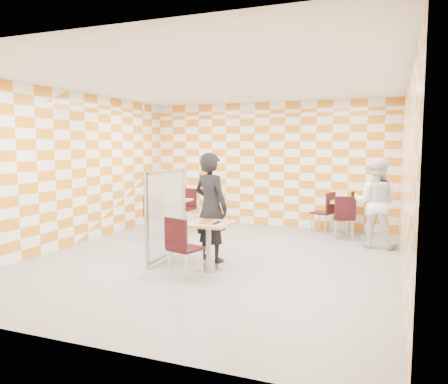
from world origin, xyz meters
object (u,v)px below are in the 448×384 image
Objects in this scene: man_white at (376,203)px; sport_bottle at (344,196)px; chair_main_front at (181,243)px; chair_empty_far at (187,204)px; second_table at (348,212)px; soda_bottle at (353,196)px; main_table at (209,237)px; partition at (167,214)px; chair_empty_near at (155,213)px; empty_table at (173,210)px; chair_second_front at (345,214)px; chair_second_side at (326,209)px; man_dark at (211,207)px.

man_white is 8.63× the size of sport_bottle.
chair_main_front and chair_empty_far have the same top height.
soda_bottle is (0.09, 0.05, 0.34)m from second_table.
chair_main_front is (-0.14, -0.68, 0.04)m from main_table.
partition is at bearing -129.32° from soda_bottle.
second_table is 3.75× the size of sport_bottle.
empty_table is at bearing 87.81° from chair_empty_near.
partition is (-0.76, 0.95, 0.25)m from chair_main_front.
chair_second_side is (-0.47, 0.65, 0.00)m from chair_second_front.
sport_bottle is at bearing 67.55° from chair_main_front.
empty_table is 0.75m from chair_empty_far.
sport_bottle reaches higher than second_table.
man_dark reaches higher than main_table.
partition is 4.37m from soda_bottle.
chair_main_front reaches higher than second_table.
chair_second_front is (-0.00, -0.65, 0.04)m from second_table.
soda_bottle is at bearing -104.01° from man_dark.
man_dark is at bearing -56.63° from chair_empty_far.
sport_bottle reaches higher than main_table.
sport_bottle is at bearing -100.90° from man_dark.
man_dark is at bearing -48.02° from empty_table.
main_table is at bearing -51.75° from empty_table.
soda_bottle is at bearing 4.67° from chair_second_side.
chair_empty_far is 3.67m from sport_bottle.
chair_main_front is 1.00× the size of chair_empty_near.
chair_second_front is at bearing -25.75° from man_white.
man_white is at bearing 11.64° from chair_empty_near.
chair_main_front is at bearing 109.81° from man_dark.
second_table and empty_table have the same top height.
chair_main_front is at bearing -114.16° from second_table.
chair_second_front is 3.80m from partition.
chair_empty_near is (-1.79, 2.35, 0.00)m from chair_main_front.
chair_second_front reaches higher than main_table.
main_table is 0.48× the size of partition.
partition is 0.84× the size of man_dark.
empty_table is 0.48× the size of partition.
chair_second_side and chair_empty_near have the same top height.
chair_empty_near and chair_empty_far have the same top height.
sport_bottle is at bearing 8.80° from chair_empty_far.
chair_empty_far is 4.62× the size of sport_bottle.
chair_empty_near is at bearing 127.38° from chair_main_front.
soda_bottle reaches higher than chair_empty_near.
partition reaches higher than empty_table.
empty_table is 0.81× the size of chair_second_front.
chair_empty_near is at bearing -152.43° from soda_bottle.
soda_bottle is at bearing 27.00° from second_table.
sport_bottle is at bearing 29.66° from chair_empty_near.
man_white reaches higher than chair_empty_near.
man_white reaches higher than sport_bottle.
second_table is at bearing 63.71° from main_table.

